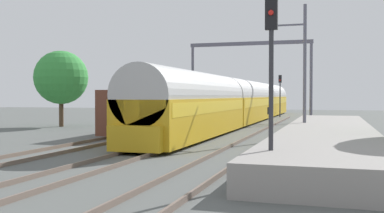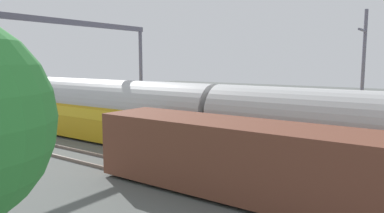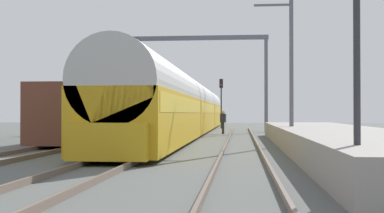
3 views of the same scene
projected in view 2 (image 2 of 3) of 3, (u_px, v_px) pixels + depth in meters
The scene contains 6 objects.
passenger_train at pixel (108, 110), 23.44m from camera, with size 2.93×49.20×3.82m.
freight_car at pixel (249, 160), 13.50m from camera, with size 2.80×13.00×2.70m.
person_crossing at pixel (152, 121), 24.80m from camera, with size 0.45×0.35×1.73m.
railway_signal_far at pixel (30, 84), 31.79m from camera, with size 0.36×0.30×4.95m.
catenary_gantry at pixel (81, 54), 24.47m from camera, with size 12.20×0.28×7.86m.
catenary_pole_east_mid at pixel (362, 79), 20.29m from camera, with size 1.90×0.20×8.00m.
Camera 2 is at (-15.90, 1.57, 5.15)m, focal length 33.77 mm.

